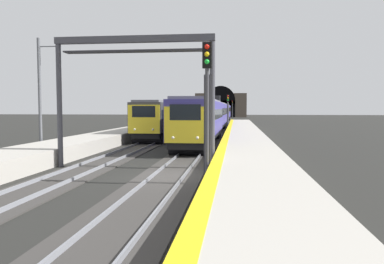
{
  "coord_description": "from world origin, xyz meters",
  "views": [
    {
      "loc": [
        -17.02,
        -3.07,
        3.23
      ],
      "look_at": [
        12.58,
        0.44,
        1.31
      ],
      "focal_mm": 35.16,
      "sensor_mm": 36.0,
      "label": 1
    }
  ],
  "objects_px": {
    "train_main_approaching": "(217,114)",
    "overhead_signal_gantry": "(134,69)",
    "catenary_mast_near": "(40,95)",
    "train_adjacent_platform": "(190,114)",
    "railway_signal_far": "(232,108)",
    "railway_signal_near": "(207,101)",
    "railway_signal_mid": "(228,109)"
  },
  "relations": [
    {
      "from": "train_main_approaching",
      "to": "overhead_signal_gantry",
      "type": "xyz_separation_m",
      "value": [
        -41.16,
        2.35,
        3.01
      ]
    },
    {
      "from": "overhead_signal_gantry",
      "to": "catenary_mast_near",
      "type": "height_order",
      "value": "catenary_mast_near"
    },
    {
      "from": "train_adjacent_platform",
      "to": "railway_signal_far",
      "type": "relative_size",
      "value": 11.87
    },
    {
      "from": "train_main_approaching",
      "to": "overhead_signal_gantry",
      "type": "height_order",
      "value": "overhead_signal_gantry"
    },
    {
      "from": "railway_signal_far",
      "to": "overhead_signal_gantry",
      "type": "xyz_separation_m",
      "value": [
        -91.38,
        4.22,
        2.17
      ]
    },
    {
      "from": "railway_signal_near",
      "to": "overhead_signal_gantry",
      "type": "relative_size",
      "value": 0.68
    },
    {
      "from": "catenary_mast_near",
      "to": "railway_signal_far",
      "type": "bearing_deg",
      "value": -8.26
    },
    {
      "from": "train_main_approaching",
      "to": "overhead_signal_gantry",
      "type": "bearing_deg",
      "value": -2.49
    },
    {
      "from": "railway_signal_near",
      "to": "catenary_mast_near",
      "type": "xyz_separation_m",
      "value": [
        9.53,
        12.47,
        0.6
      ]
    },
    {
      "from": "railway_signal_far",
      "to": "catenary_mast_near",
      "type": "bearing_deg",
      "value": -8.26
    },
    {
      "from": "railway_signal_far",
      "to": "train_main_approaching",
      "type": "bearing_deg",
      "value": -2.13
    },
    {
      "from": "railway_signal_near",
      "to": "catenary_mast_near",
      "type": "relative_size",
      "value": 0.73
    },
    {
      "from": "overhead_signal_gantry",
      "to": "catenary_mast_near",
      "type": "relative_size",
      "value": 1.07
    },
    {
      "from": "train_adjacent_platform",
      "to": "railway_signal_mid",
      "type": "distance_m",
      "value": 11.63
    },
    {
      "from": "railway_signal_mid",
      "to": "train_adjacent_platform",
      "type": "bearing_deg",
      "value": -145.48
    },
    {
      "from": "catenary_mast_near",
      "to": "train_adjacent_platform",
      "type": "bearing_deg",
      "value": -8.84
    },
    {
      "from": "railway_signal_mid",
      "to": "railway_signal_far",
      "type": "relative_size",
      "value": 0.95
    },
    {
      "from": "railway_signal_near",
      "to": "overhead_signal_gantry",
      "type": "distance_m",
      "value": 6.14
    },
    {
      "from": "railway_signal_near",
      "to": "overhead_signal_gantry",
      "type": "xyz_separation_m",
      "value": [
        4.09,
        4.22,
        1.77
      ]
    },
    {
      "from": "railway_signal_near",
      "to": "railway_signal_mid",
      "type": "relative_size",
      "value": 1.15
    },
    {
      "from": "catenary_mast_near",
      "to": "railway_signal_mid",
      "type": "bearing_deg",
      "value": -23.74
    },
    {
      "from": "train_adjacent_platform",
      "to": "catenary_mast_near",
      "type": "relative_size",
      "value": 7.87
    },
    {
      "from": "railway_signal_near",
      "to": "railway_signal_mid",
      "type": "xyz_separation_m",
      "value": [
        37.88,
        -0.0,
        -0.43
      ]
    },
    {
      "from": "railway_signal_near",
      "to": "railway_signal_far",
      "type": "bearing_deg",
      "value": -180.0
    },
    {
      "from": "overhead_signal_gantry",
      "to": "train_main_approaching",
      "type": "bearing_deg",
      "value": -3.27
    },
    {
      "from": "railway_signal_mid",
      "to": "railway_signal_far",
      "type": "bearing_deg",
      "value": -180.0
    },
    {
      "from": "train_main_approaching",
      "to": "railway_signal_far",
      "type": "relative_size",
      "value": 13.92
    },
    {
      "from": "overhead_signal_gantry",
      "to": "catenary_mast_near",
      "type": "distance_m",
      "value": 9.95
    },
    {
      "from": "train_main_approaching",
      "to": "railway_signal_far",
      "type": "height_order",
      "value": "railway_signal_far"
    },
    {
      "from": "overhead_signal_gantry",
      "to": "train_adjacent_platform",
      "type": "bearing_deg",
      "value": 3.11
    },
    {
      "from": "railway_signal_mid",
      "to": "overhead_signal_gantry",
      "type": "height_order",
      "value": "overhead_signal_gantry"
    },
    {
      "from": "railway_signal_near",
      "to": "catenary_mast_near",
      "type": "height_order",
      "value": "catenary_mast_near"
    }
  ]
}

